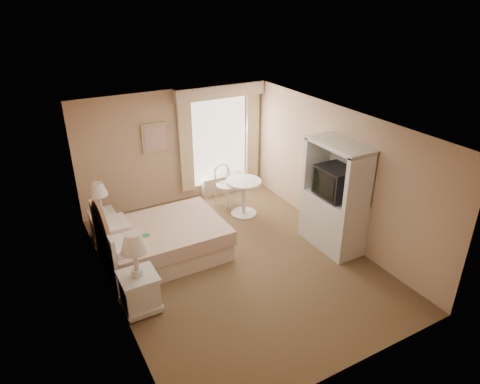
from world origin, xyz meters
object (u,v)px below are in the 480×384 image
nightstand_far (102,218)px  cafe_chair (225,182)px  bed (159,240)px  round_table (244,192)px  nightstand_near (139,283)px  armoire (334,205)px

nightstand_far → cafe_chair: bearing=3.3°
cafe_chair → bed: bearing=-158.7°
bed → cafe_chair: bed is taller
round_table → cafe_chair: size_ratio=0.84×
bed → cafe_chair: size_ratio=2.27×
nightstand_far → bed: bearing=-57.8°
bed → nightstand_near: (-0.72, -1.18, 0.15)m
bed → round_table: bearing=17.9°
nightstand_far → armoire: 4.32m
bed → nightstand_far: bed is taller
cafe_chair → armoire: armoire is taller
nightstand_far → nightstand_near: bearing=-90.0°
bed → round_table: size_ratio=2.70×
nightstand_far → armoire: (3.65, -2.28, 0.40)m
nightstand_near → cafe_chair: nightstand_near is taller
bed → nightstand_near: bearing=-121.2°
armoire → nightstand_far: bearing=148.1°
round_table → bed: bearing=-162.1°
cafe_chair → armoire: 2.64m
bed → armoire: (2.94, -1.14, 0.49)m
cafe_chair → round_table: bearing=-89.8°
nightstand_near → armoire: bearing=0.6°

